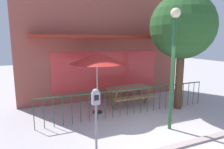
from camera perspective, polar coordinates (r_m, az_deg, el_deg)
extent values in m
plane|color=#A7A0A6|center=(5.72, 15.71, -18.21)|extent=(40.00, 40.00, 0.00)
cube|color=brown|center=(9.41, -1.70, -6.55)|extent=(7.80, 0.54, 0.01)
cube|color=#9E4D41|center=(9.03, -1.80, 11.21)|extent=(7.80, 0.50, 5.74)
cube|color=#D83838|center=(8.88, -1.14, 1.39)|extent=(5.07, 0.02, 1.70)
cube|color=#9F281A|center=(8.38, -0.06, 11.05)|extent=(6.63, 0.89, 0.12)
cube|color=#244931|center=(6.97, 5.64, -4.35)|extent=(6.55, 0.04, 0.04)
cylinder|color=#284524|center=(6.33, -22.11, -11.06)|extent=(0.02, 0.02, 0.95)
cylinder|color=#204825|center=(6.33, -19.49, -10.88)|extent=(0.02, 0.02, 0.95)
cylinder|color=#19512A|center=(6.35, -16.88, -10.67)|extent=(0.02, 0.02, 0.95)
cylinder|color=#265022|center=(6.38, -14.30, -10.45)|extent=(0.02, 0.02, 0.95)
cylinder|color=#284231|center=(6.42, -11.75, -10.21)|extent=(0.02, 0.02, 0.95)
cylinder|color=#1F4620|center=(6.48, -9.24, -9.96)|extent=(0.02, 0.02, 0.95)
cylinder|color=#194D30|center=(6.54, -6.78, -9.69)|extent=(0.02, 0.02, 0.95)
cylinder|color=#1D3D30|center=(6.62, -4.38, -9.41)|extent=(0.02, 0.02, 0.95)
cylinder|color=#1C4E2E|center=(6.71, -2.04, -9.12)|extent=(0.02, 0.02, 0.95)
cylinder|color=#233E31|center=(6.81, 0.23, -8.82)|extent=(0.02, 0.02, 0.95)
cylinder|color=#2A442A|center=(6.92, 2.42, -8.52)|extent=(0.02, 0.02, 0.95)
cylinder|color=#264426|center=(7.04, 4.54, -8.22)|extent=(0.02, 0.02, 0.95)
cylinder|color=#2C4B23|center=(7.17, 6.59, -7.92)|extent=(0.02, 0.02, 0.95)
cylinder|color=#2C5026|center=(7.31, 8.55, -7.62)|extent=(0.02, 0.02, 0.95)
cylinder|color=#204E2C|center=(7.46, 10.44, -7.33)|extent=(0.02, 0.02, 0.95)
cylinder|color=#233D22|center=(7.61, 12.25, -7.03)|extent=(0.02, 0.02, 0.95)
cylinder|color=#1D4B2C|center=(7.77, 13.99, -6.75)|extent=(0.02, 0.02, 0.95)
cylinder|color=#273E2D|center=(7.94, 15.65, -6.47)|extent=(0.02, 0.02, 0.95)
cylinder|color=#2D4E1F|center=(8.12, 17.24, -6.19)|extent=(0.02, 0.02, 0.95)
cylinder|color=#264625|center=(8.30, 18.75, -5.93)|extent=(0.02, 0.02, 0.95)
cylinder|color=#2C441F|center=(8.48, 20.21, -5.67)|extent=(0.02, 0.02, 0.95)
cylinder|color=#1C502A|center=(8.68, 21.59, -5.42)|extent=(0.02, 0.02, 0.95)
cylinder|color=#2C4828|center=(8.87, 22.92, -5.17)|extent=(0.02, 0.02, 0.95)
cylinder|color=#214A2C|center=(9.07, 24.18, -4.94)|extent=(0.02, 0.02, 0.95)
cube|color=#9A6E53|center=(8.13, 4.93, -3.82)|extent=(1.81, 0.79, 0.07)
cube|color=#A17544|center=(7.74, 6.86, -6.85)|extent=(1.80, 0.29, 0.05)
cube|color=#A06D51|center=(8.67, 3.15, -4.97)|extent=(1.80, 0.29, 0.05)
cube|color=olive|center=(7.66, 1.01, -7.51)|extent=(0.08, 0.35, 0.78)
cube|color=olive|center=(8.15, -0.65, -6.44)|extent=(0.08, 0.35, 0.78)
cube|color=#8B6544|center=(8.36, 10.28, -6.17)|extent=(0.08, 0.35, 0.78)
cube|color=olive|center=(8.81, 8.24, -5.28)|extent=(0.08, 0.35, 0.78)
cylinder|color=black|center=(7.40, -4.30, -10.99)|extent=(0.36, 0.36, 0.05)
cylinder|color=#AFB9AF|center=(7.09, -4.41, -2.82)|extent=(0.04, 0.04, 2.21)
cone|color=red|center=(6.95, -4.52, 4.87)|extent=(1.95, 1.95, 0.40)
cylinder|color=gray|center=(4.82, -4.71, -15.49)|extent=(0.06, 0.06, 1.19)
cube|color=gray|center=(4.55, -4.84, -7.02)|extent=(0.18, 0.14, 0.29)
sphere|color=#959A9C|center=(4.51, -4.87, -5.27)|extent=(0.17, 0.17, 0.17)
cube|color=black|center=(4.47, -4.55, -6.86)|extent=(0.11, 0.01, 0.13)
cylinder|color=#4D3520|center=(7.99, 19.26, -0.73)|extent=(0.30, 0.30, 2.53)
sphere|color=#295627|center=(7.89, 20.07, 13.20)|extent=(2.43, 2.43, 2.43)
cylinder|color=#22512B|center=(5.91, 17.34, -0.38)|extent=(0.10, 0.10, 3.30)
sphere|color=beige|center=(5.88, 18.26, 16.88)|extent=(0.28, 0.28, 0.28)
cube|color=gray|center=(5.46, 18.40, -19.79)|extent=(10.92, 0.20, 0.11)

